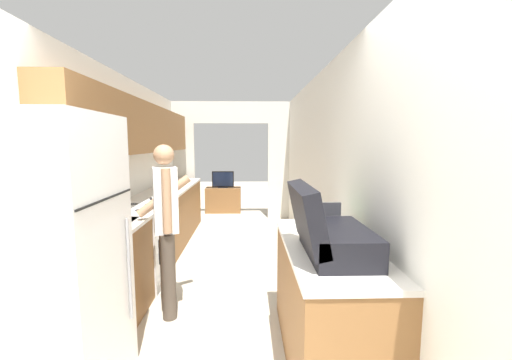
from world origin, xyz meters
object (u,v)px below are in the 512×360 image
(suitcase, at_px, (327,232))
(tv_cabinet, at_px, (223,200))
(person, at_px, (166,226))
(refrigerator, at_px, (50,263))
(book_stack, at_px, (325,226))
(knife, at_px, (152,198))
(television, at_px, (223,180))
(range_oven, at_px, (138,245))

(suitcase, xyz_separation_m, tv_cabinet, (-1.10, 5.39, -0.77))
(person, bearing_deg, refrigerator, 136.30)
(suitcase, relative_size, book_stack, 2.27)
(knife, bearing_deg, television, 55.18)
(range_oven, xyz_separation_m, person, (0.52, -0.69, 0.41))
(person, xyz_separation_m, tv_cabinet, (0.18, 4.48, -0.58))
(person, height_order, book_stack, person)
(suitcase, bearing_deg, book_stack, 77.43)
(range_oven, bearing_deg, refrigerator, -87.85)
(suitcase, height_order, tv_cabinet, suitcase)
(suitcase, relative_size, television, 1.33)
(suitcase, bearing_deg, range_oven, 138.35)
(refrigerator, relative_size, television, 3.58)
(range_oven, xyz_separation_m, tv_cabinet, (0.70, 3.79, -0.17))
(person, relative_size, suitcase, 2.41)
(person, height_order, knife, person)
(book_stack, distance_m, knife, 2.51)
(refrigerator, bearing_deg, television, 83.35)
(tv_cabinet, bearing_deg, book_stack, -76.08)
(tv_cabinet, relative_size, television, 1.62)
(refrigerator, xyz_separation_m, book_stack, (1.85, 0.59, 0.05))
(refrigerator, relative_size, suitcase, 2.69)
(knife, bearing_deg, refrigerator, -111.70)
(range_oven, xyz_separation_m, suitcase, (1.80, -1.60, 0.60))
(tv_cabinet, relative_size, knife, 2.51)
(suitcase, height_order, television, suitcase)
(range_oven, bearing_deg, suitcase, -41.65)
(book_stack, bearing_deg, refrigerator, -162.28)
(refrigerator, distance_m, suitcase, 1.74)
(book_stack, distance_m, tv_cabinet, 5.08)
(refrigerator, relative_size, person, 1.12)
(range_oven, xyz_separation_m, book_stack, (1.91, -1.10, 0.50))
(range_oven, height_order, knife, range_oven)
(suitcase, distance_m, tv_cabinet, 5.55)
(knife, bearing_deg, suitcase, -73.22)
(refrigerator, bearing_deg, range_oven, 92.15)
(television, bearing_deg, suitcase, -78.38)
(range_oven, distance_m, person, 0.96)
(television, bearing_deg, range_oven, -100.53)
(book_stack, height_order, tv_cabinet, book_stack)
(suitcase, bearing_deg, knife, 129.63)
(range_oven, relative_size, television, 2.07)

